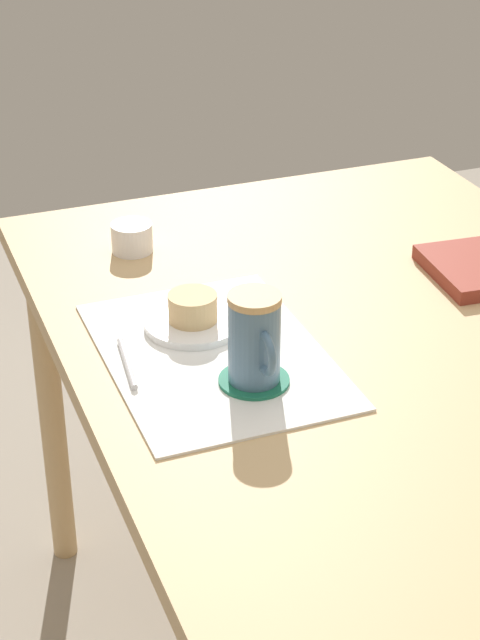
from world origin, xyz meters
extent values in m
cylinder|color=tan|center=(-0.56, -0.40, 0.36)|extent=(0.05, 0.05, 0.72)
cylinder|color=tan|center=(-0.56, 0.40, 0.36)|extent=(0.05, 0.05, 0.72)
cube|color=tan|center=(0.00, 0.00, 0.74)|extent=(1.23, 0.90, 0.04)
cube|color=white|center=(-0.02, -0.24, 0.76)|extent=(0.42, 0.30, 0.00)
cylinder|color=white|center=(-0.10, -0.25, 0.77)|extent=(0.15, 0.15, 0.01)
cylinder|color=#E5BC7F|center=(-0.10, -0.25, 0.80)|extent=(0.07, 0.07, 0.04)
cylinder|color=#196B4C|center=(0.07, -0.22, 0.77)|extent=(0.10, 0.10, 0.00)
cylinder|color=slate|center=(0.07, -0.22, 0.83)|extent=(0.07, 0.07, 0.12)
cylinder|color=tan|center=(0.07, -0.22, 0.89)|extent=(0.07, 0.07, 0.01)
torus|color=slate|center=(0.11, -0.22, 0.83)|extent=(0.06, 0.01, 0.06)
cylinder|color=silver|center=(-0.03, -0.37, 0.77)|extent=(0.13, 0.02, 0.01)
cylinder|color=white|center=(-0.39, -0.26, 0.78)|extent=(0.07, 0.07, 0.05)
cube|color=maroon|center=(-0.10, 0.23, 0.77)|extent=(0.19, 0.14, 0.02)
camera|label=1|loc=(1.21, -0.68, 1.54)|focal=60.00mm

